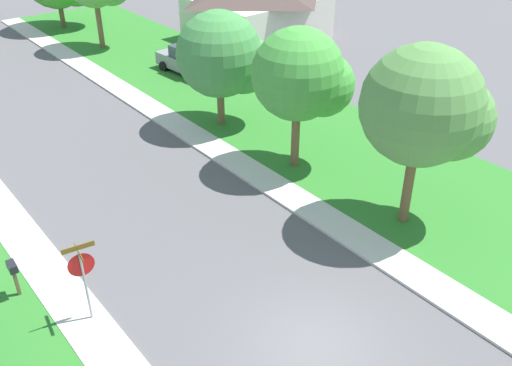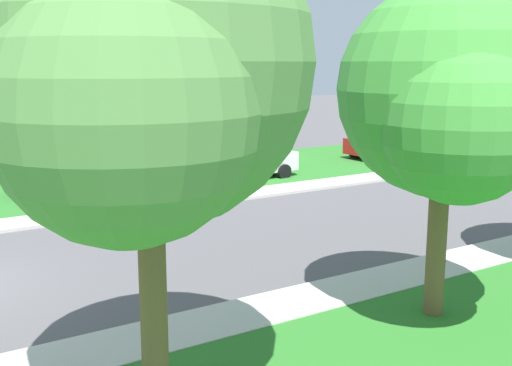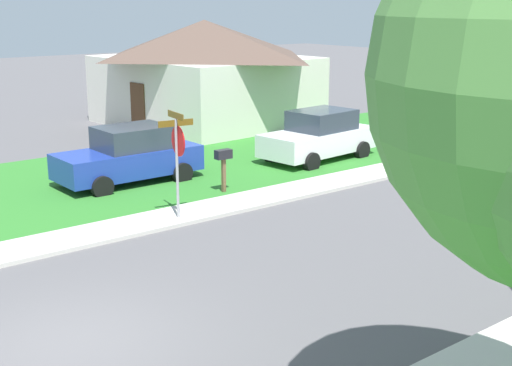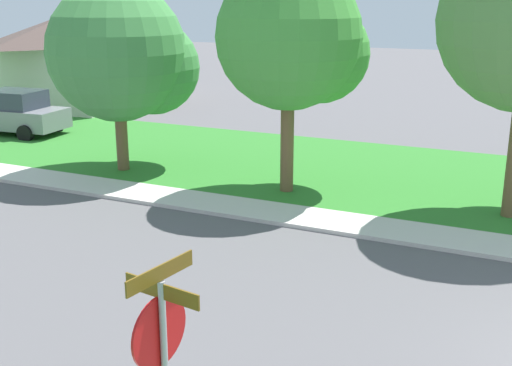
# 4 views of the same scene
# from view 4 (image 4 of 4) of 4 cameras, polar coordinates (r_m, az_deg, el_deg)

# --- Properties ---
(sidewalk_east) EXTENTS (1.40, 56.00, 0.10)m
(sidewalk_east) POSITION_cam_4_polar(r_m,az_deg,el_deg) (17.97, -11.22, -0.74)
(sidewalk_east) COLOR beige
(sidewalk_east) RESTS_ON ground
(lawn_east) EXTENTS (8.00, 56.00, 0.08)m
(lawn_east) POSITION_cam_4_polar(r_m,az_deg,el_deg) (21.79, -3.99, 2.49)
(lawn_east) COLOR #2D7528
(lawn_east) RESTS_ON ground
(stop_sign_far_corner) EXTENTS (0.91, 0.91, 2.77)m
(stop_sign_far_corner) POSITION_cam_4_polar(r_m,az_deg,el_deg) (6.55, -8.39, -14.30)
(stop_sign_far_corner) COLOR #9E9EA3
(stop_sign_far_corner) RESTS_ON ground
(car_grey_across_road) EXTENTS (2.30, 4.43, 1.76)m
(car_grey_across_road) POSITION_cam_4_polar(r_m,az_deg,el_deg) (26.77, -20.89, 5.87)
(car_grey_across_road) COLOR gray
(car_grey_across_road) RESTS_ON ground
(tree_sidewalk_mid) EXTENTS (4.09, 3.81, 6.13)m
(tree_sidewalk_mid) POSITION_cam_4_polar(r_m,az_deg,el_deg) (17.07, 3.66, 12.48)
(tree_sidewalk_mid) COLOR brown
(tree_sidewalk_mid) RESTS_ON ground
(tree_sidewalk_near) EXTENTS (4.42, 4.11, 5.71)m
(tree_sidewalk_near) POSITION_cam_4_polar(r_m,az_deg,el_deg) (19.73, -11.51, 11.03)
(tree_sidewalk_near) COLOR brown
(tree_sidewalk_near) RESTS_ON ground
(house_right_setback) EXTENTS (9.35, 8.21, 4.60)m
(house_right_setback) POSITION_cam_4_polar(r_m,az_deg,el_deg) (34.38, -15.42, 10.95)
(house_right_setback) COLOR silver
(house_right_setback) RESTS_ON ground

